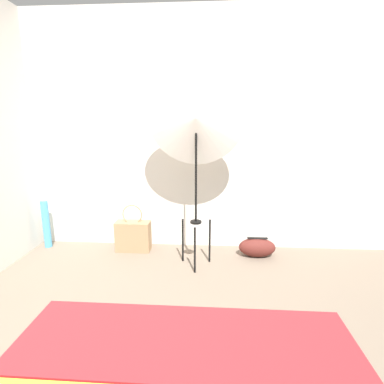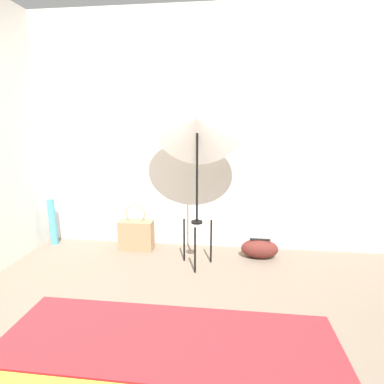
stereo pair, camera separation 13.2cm
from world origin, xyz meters
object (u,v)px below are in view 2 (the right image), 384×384
object	(u,v)px
photo_umbrella	(197,117)
tote_bag	(136,235)
duffel_bag	(260,249)
paper_roll	(53,222)

from	to	relation	value
photo_umbrella	tote_bag	world-z (taller)	photo_umbrella
tote_bag	duffel_bag	distance (m)	1.38
duffel_bag	paper_roll	xyz separation A→B (m)	(-2.40, 0.10, 0.17)
photo_umbrella	duffel_bag	distance (m)	1.53
duffel_bag	photo_umbrella	bearing A→B (deg)	-159.40
paper_roll	tote_bag	bearing A→B (deg)	-1.83
paper_roll	duffel_bag	bearing A→B (deg)	-2.36
duffel_bag	paper_roll	world-z (taller)	paper_roll
photo_umbrella	paper_roll	distance (m)	2.14
photo_umbrella	duffel_bag	world-z (taller)	photo_umbrella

